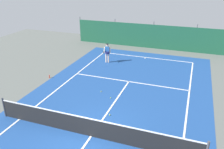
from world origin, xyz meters
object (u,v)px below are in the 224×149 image
object	(u,v)px
tennis_net	(91,127)
tennis_ball_by_sideline	(111,98)
water_bottle	(49,77)
tennis_ball_midcourt	(101,91)
parked_car	(192,38)
tennis_player	(107,52)
tennis_ball_near_player	(110,115)

from	to	relation	value
tennis_net	tennis_ball_by_sideline	distance (m)	3.77
water_bottle	tennis_net	bearing A→B (deg)	-41.77
water_bottle	tennis_ball_midcourt	bearing A→B (deg)	-9.46
parked_car	water_bottle	distance (m)	15.45
tennis_ball_by_sideline	water_bottle	size ratio (longest dim) A/B	0.28
tennis_player	water_bottle	bearing A→B (deg)	43.21
tennis_net	tennis_ball_near_player	bearing A→B (deg)	83.59
tennis_ball_by_sideline	parked_car	distance (m)	14.21
tennis_net	tennis_player	size ratio (longest dim) A/B	6.17
parked_car	tennis_ball_near_player	bearing A→B (deg)	-97.61
tennis_player	water_bottle	distance (m)	5.36
tennis_player	parked_car	xyz separation A→B (m)	(6.57, 7.76, -0.12)
tennis_ball_midcourt	parked_car	distance (m)	13.94
tennis_ball_midcourt	tennis_player	bearing A→B (deg)	106.74
water_bottle	tennis_ball_near_player	bearing A→B (deg)	-27.80
tennis_ball_midcourt	parked_car	bearing A→B (deg)	68.93
tennis_ball_near_player	water_bottle	distance (m)	6.62
parked_car	water_bottle	xyz separation A→B (m)	(-9.38, -12.25, -0.72)
tennis_ball_by_sideline	water_bottle	distance (m)	5.41
tennis_net	tennis_ball_midcourt	world-z (taller)	tennis_net
tennis_player	tennis_ball_near_player	world-z (taller)	tennis_player
tennis_player	tennis_ball_midcourt	distance (m)	5.53
tennis_ball_by_sideline	parked_car	xyz separation A→B (m)	(4.13, 13.57, 0.81)
tennis_ball_by_sideline	parked_car	size ratio (longest dim) A/B	0.02
parked_car	water_bottle	bearing A→B (deg)	-122.09
tennis_ball_near_player	tennis_ball_midcourt	distance (m)	2.78
tennis_ball_near_player	water_bottle	world-z (taller)	water_bottle
tennis_player	tennis_ball_near_player	size ratio (longest dim) A/B	24.85
tennis_ball_midcourt	parked_car	xyz separation A→B (m)	(5.00, 12.98, 0.81)
tennis_ball_midcourt	tennis_ball_by_sideline	xyz separation A→B (m)	(0.87, -0.58, 0.00)
tennis_ball_near_player	water_bottle	size ratio (longest dim) A/B	0.28
tennis_ball_near_player	tennis_ball_by_sideline	size ratio (longest dim) A/B	1.00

